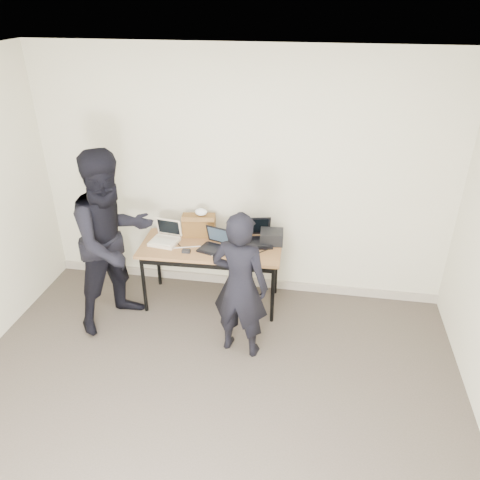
% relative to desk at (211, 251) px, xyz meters
% --- Properties ---
extents(room, '(4.60, 4.60, 2.80)m').
position_rel_desk_xyz_m(room, '(0.26, -1.83, 0.69)').
color(room, '#463D35').
rests_on(room, ground).
extents(desk, '(1.52, 0.70, 0.72)m').
position_rel_desk_xyz_m(desk, '(0.00, 0.00, 0.00)').
color(desk, brown).
rests_on(desk, ground).
extents(laptop_beige, '(0.32, 0.32, 0.23)m').
position_rel_desk_xyz_m(laptop_beige, '(-0.50, 0.02, 0.11)').
color(laptop_beige, beige).
rests_on(laptop_beige, desk).
extents(laptop_center, '(0.35, 0.34, 0.22)m').
position_rel_desk_xyz_m(laptop_center, '(0.06, -0.03, 0.11)').
color(laptop_center, black).
rests_on(laptop_center, desk).
extents(laptop_right, '(0.41, 0.40, 0.25)m').
position_rel_desk_xyz_m(laptop_right, '(0.45, 0.18, 0.12)').
color(laptop_right, black).
rests_on(laptop_right, desk).
extents(leather_satchel, '(0.38, 0.23, 0.25)m').
position_rel_desk_xyz_m(leather_satchel, '(-0.18, 0.23, 0.19)').
color(leather_satchel, brown).
rests_on(leather_satchel, desk).
extents(tissue, '(0.15, 0.12, 0.08)m').
position_rel_desk_xyz_m(tissue, '(-0.15, 0.23, 0.34)').
color(tissue, white).
rests_on(tissue, leather_satchel).
extents(equipment_box, '(0.26, 0.22, 0.14)m').
position_rel_desk_xyz_m(equipment_box, '(0.63, 0.19, 0.13)').
color(equipment_box, black).
rests_on(equipment_box, desk).
extents(power_brick, '(0.09, 0.05, 0.03)m').
position_rel_desk_xyz_m(power_brick, '(-0.22, -0.17, 0.08)').
color(power_brick, black).
rests_on(power_brick, desk).
extents(cables, '(1.14, 0.41, 0.01)m').
position_rel_desk_xyz_m(cables, '(0.04, -0.01, 0.06)').
color(cables, black).
rests_on(cables, desk).
extents(person_typist, '(0.60, 0.45, 1.48)m').
position_rel_desk_xyz_m(person_typist, '(0.44, -0.71, 0.08)').
color(person_typist, black).
rests_on(person_typist, ground).
extents(person_observer, '(1.10, 1.15, 1.87)m').
position_rel_desk_xyz_m(person_observer, '(-0.88, -0.43, 0.28)').
color(person_observer, black).
rests_on(person_observer, ground).
extents(baseboard, '(4.50, 0.03, 0.10)m').
position_rel_desk_xyz_m(baseboard, '(0.26, 0.40, -0.61)').
color(baseboard, '#A29686').
rests_on(baseboard, ground).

